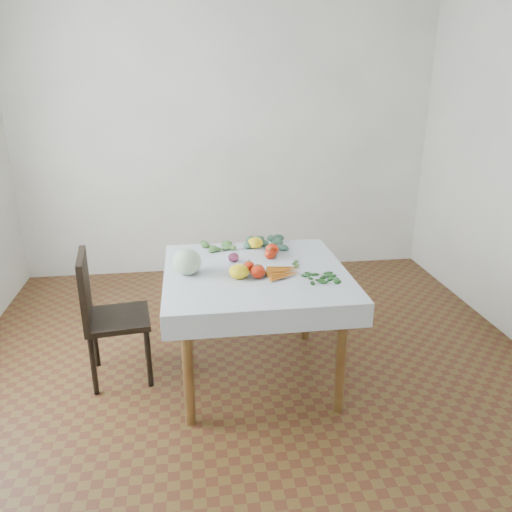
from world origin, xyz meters
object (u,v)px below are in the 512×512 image
(table, at_px, (256,285))
(cabbage, at_px, (187,262))
(carrot_bunch, at_px, (284,272))
(chair, at_px, (104,309))
(heirloom_back, at_px, (255,243))

(table, bearing_deg, cabbage, -179.52)
(cabbage, distance_m, carrot_bunch, 0.59)
(chair, height_order, carrot_bunch, chair)
(cabbage, height_order, carrot_bunch, cabbage)
(carrot_bunch, bearing_deg, heirloom_back, 102.02)
(carrot_bunch, bearing_deg, chair, 170.39)
(heirloom_back, xyz_separation_m, carrot_bunch, (0.11, -0.51, -0.02))
(table, bearing_deg, carrot_bunch, -28.11)
(heirloom_back, height_order, carrot_bunch, heirloom_back)
(chair, relative_size, carrot_bunch, 4.17)
(cabbage, xyz_separation_m, heirloom_back, (0.48, 0.42, -0.04))
(chair, xyz_separation_m, heirloom_back, (1.02, 0.32, 0.29))
(cabbage, height_order, heirloom_back, cabbage)
(chair, xyz_separation_m, carrot_bunch, (1.12, -0.19, 0.27))
(cabbage, xyz_separation_m, carrot_bunch, (0.58, -0.08, -0.06))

